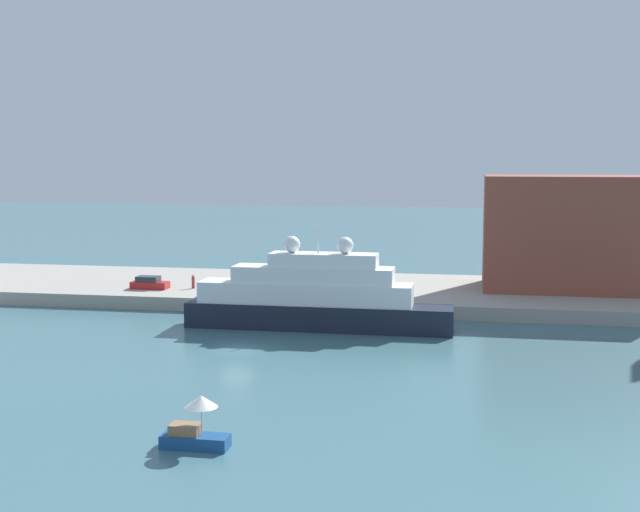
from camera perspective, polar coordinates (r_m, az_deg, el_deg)
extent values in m
plane|color=#3D6670|center=(71.96, -5.68, -6.40)|extent=(400.00, 400.00, 0.00)
cube|color=gray|center=(97.86, -1.28, -2.38)|extent=(110.00, 22.63, 1.46)
cube|color=black|center=(79.80, -0.11, -4.15)|extent=(25.60, 3.85, 2.43)
cube|color=white|center=(79.64, -1.02, -2.55)|extent=(20.48, 3.55, 2.02)
cube|color=white|center=(79.22, -0.48, -1.29)|extent=(15.36, 3.24, 1.55)
cube|color=white|center=(78.84, 0.25, -0.28)|extent=(10.24, 2.93, 1.31)
cylinder|color=silver|center=(78.71, -0.11, 1.13)|extent=(0.16, 0.16, 2.58)
sphere|color=white|center=(78.35, 1.73, 0.73)|extent=(1.59, 1.59, 1.59)
sphere|color=white|center=(79.27, -1.93, 0.81)|extent=(1.59, 1.59, 1.59)
cube|color=navy|center=(48.98, -8.53, -12.43)|extent=(3.89, 1.39, 0.76)
cube|color=#8C6647|center=(48.95, -9.21, -11.61)|extent=(1.71, 1.11, 0.60)
cylinder|color=#B2B2B2|center=(48.48, -8.12, -11.13)|extent=(0.06, 0.06, 1.65)
cone|color=white|center=(48.13, -8.14, -9.82)|extent=(1.89, 1.89, 0.66)
cube|color=brown|center=(97.71, 17.30, 1.51)|extent=(20.97, 10.17, 12.81)
cube|color=#B21E1E|center=(96.65, -11.56, -1.96)|extent=(4.19, 1.84, 0.80)
cube|color=#262D33|center=(96.62, -11.68, -1.54)|extent=(2.51, 1.65, 0.61)
cylinder|color=maroon|center=(95.90, -8.68, -1.80)|extent=(0.36, 0.36, 1.35)
sphere|color=tan|center=(95.79, -8.68, -1.33)|extent=(0.24, 0.24, 0.24)
cylinder|color=black|center=(87.49, -1.13, -2.79)|extent=(0.43, 0.43, 0.66)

